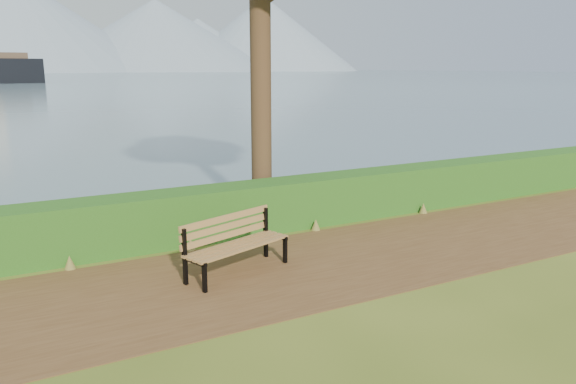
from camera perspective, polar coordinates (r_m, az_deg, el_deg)
ground at (r=9.21m, az=0.90°, el=-8.45°), size 140.00×140.00×0.00m
path at (r=9.46m, az=0.00°, el=-7.85°), size 40.00×3.40×0.01m
hedge at (r=11.29m, az=-5.57°, el=-1.86°), size 32.00×0.85×1.00m
bench at (r=9.22m, az=-5.56°, el=-4.91°), size 1.96×1.14×0.95m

